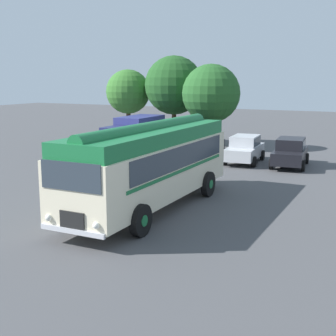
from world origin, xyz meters
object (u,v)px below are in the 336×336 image
at_px(car_mid_left, 204,145).
at_px(car_far_right, 290,152).
at_px(car_near_left, 169,143).
at_px(box_van, 135,133).
at_px(vintage_bus, 151,162).
at_px(car_mid_right, 245,149).

xyz_separation_m(car_mid_left, car_far_right, (5.76, -0.54, 0.00)).
bearing_deg(car_near_left, box_van, -175.71).
bearing_deg(box_van, vintage_bus, -56.57).
bearing_deg(box_van, car_mid_left, 3.06).
xyz_separation_m(car_far_right, box_van, (-10.82, 0.27, 0.52)).
relative_size(car_near_left, car_mid_right, 0.97).
height_order(car_near_left, car_far_right, same).
distance_m(car_near_left, car_far_right, 8.28).
bearing_deg(car_mid_left, car_near_left, -178.19).
xyz_separation_m(vintage_bus, car_mid_left, (-2.87, 12.29, -1.05)).
height_order(car_near_left, car_mid_right, same).
height_order(car_mid_left, box_van, box_van).
height_order(car_near_left, car_mid_left, same).
distance_m(car_far_right, box_van, 10.83).
bearing_deg(car_mid_right, vintage_bus, -90.42).
xyz_separation_m(car_near_left, car_far_right, (8.26, -0.46, 0.00)).
relative_size(car_mid_right, car_far_right, 0.99).
xyz_separation_m(vintage_bus, car_mid_right, (0.09, 11.75, -1.05)).
height_order(car_mid_right, car_far_right, same).
bearing_deg(car_far_right, car_near_left, 176.79).
bearing_deg(car_mid_left, car_mid_right, -10.28).
xyz_separation_m(car_near_left, car_mid_left, (2.51, 0.08, 0.00)).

